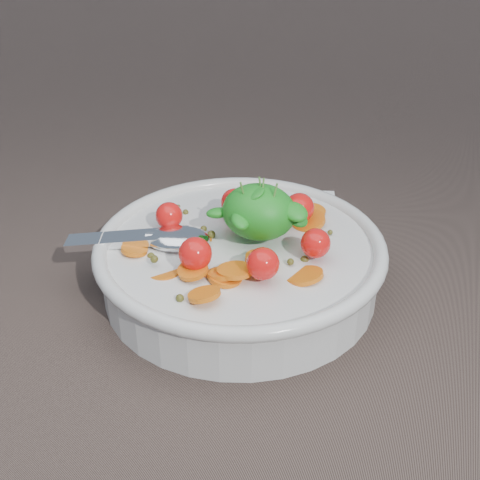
% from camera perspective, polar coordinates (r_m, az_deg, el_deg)
% --- Properties ---
extents(ground, '(6.00, 6.00, 0.00)m').
position_cam_1_polar(ground, '(0.61, -1.38, -4.95)').
color(ground, brown).
rests_on(ground, ground).
extents(bowl, '(0.31, 0.28, 0.12)m').
position_cam_1_polar(bowl, '(0.59, 0.02, -1.89)').
color(bowl, silver).
rests_on(bowl, ground).
extents(napkin, '(0.19, 0.18, 0.01)m').
position_cam_1_polar(napkin, '(0.73, 3.07, 2.16)').
color(napkin, white).
rests_on(napkin, ground).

